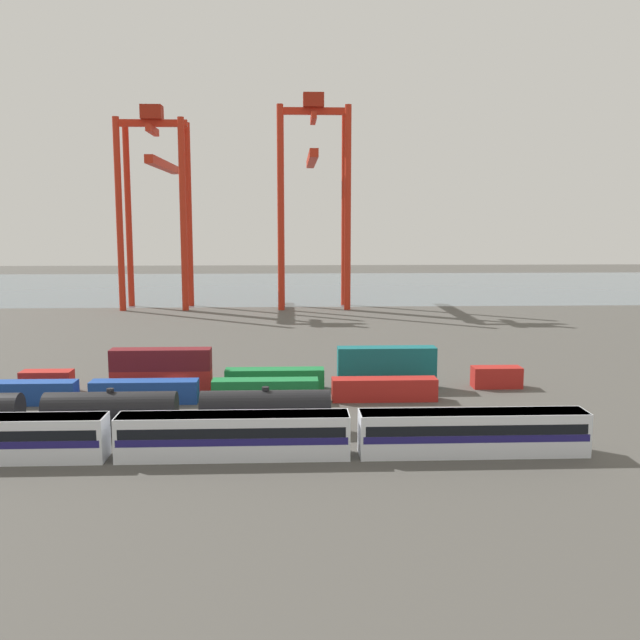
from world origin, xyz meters
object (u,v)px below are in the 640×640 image
object	(u,v)px
gantry_crane_west	(157,187)
freight_tank_row	(33,413)
shipping_container_2	(145,392)
shipping_container_3	(265,390)
gantry_crane_central	(313,181)
shipping_container_12	(497,377)
passenger_train	(234,434)
shipping_container_1	(22,393)

from	to	relation	value
gantry_crane_west	freight_tank_row	bearing A→B (deg)	-86.26
freight_tank_row	gantry_crane_west	size ratio (longest dim) A/B	1.22
freight_tank_row	gantry_crane_west	distance (m)	107.41
shipping_container_2	gantry_crane_west	size ratio (longest dim) A/B	0.26
shipping_container_3	gantry_crane_central	bearing A→B (deg)	84.70
shipping_container_3	shipping_container_12	size ratio (longest dim) A/B	2.00
shipping_container_12	passenger_train	bearing A→B (deg)	-140.79
freight_tank_row	gantry_crane_central	distance (m)	111.24
shipping_container_1	freight_tank_row	bearing A→B (deg)	-65.29
shipping_container_3	gantry_crane_central	world-z (taller)	gantry_crane_central
shipping_container_3	shipping_container_1	bearing A→B (deg)	180.00
gantry_crane_west	gantry_crane_central	bearing A→B (deg)	-0.87
gantry_crane_west	shipping_container_2	bearing A→B (deg)	-80.72
gantry_crane_central	shipping_container_1	bearing A→B (deg)	-111.45
shipping_container_12	gantry_crane_central	bearing A→B (deg)	103.17
passenger_train	gantry_crane_west	xyz separation A→B (m)	(-26.67, 111.20, 26.40)
shipping_container_12	freight_tank_row	bearing A→B (deg)	-160.71
shipping_container_12	gantry_crane_central	world-z (taller)	gantry_crane_central
passenger_train	gantry_crane_west	size ratio (longest dim) A/B	1.33
shipping_container_1	shipping_container_2	distance (m)	13.71
shipping_container_2	gantry_crane_central	bearing A→B (deg)	76.35
passenger_train	gantry_crane_central	size ratio (longest dim) A/B	1.25
shipping_container_3	shipping_container_12	bearing A→B (deg)	11.37
freight_tank_row	shipping_container_2	world-z (taller)	freight_tank_row
shipping_container_12	gantry_crane_central	distance (m)	92.53
shipping_container_1	gantry_crane_central	world-z (taller)	gantry_crane_central
passenger_train	shipping_container_3	world-z (taller)	passenger_train
freight_tank_row	shipping_container_2	distance (m)	14.51
shipping_container_1	shipping_container_3	bearing A→B (deg)	0.00
passenger_train	shipping_container_1	xyz separation A→B (m)	(-25.36, 19.23, -0.84)
shipping_container_2	shipping_container_12	world-z (taller)	same
shipping_container_3	shipping_container_2	bearing A→B (deg)	180.00
freight_tank_row	shipping_container_1	bearing A→B (deg)	114.71
shipping_container_1	gantry_crane_central	bearing A→B (deg)	68.55
shipping_container_3	gantry_crane_west	xyz separation A→B (m)	(-28.74, 91.97, 27.24)
shipping_container_1	gantry_crane_west	bearing A→B (deg)	90.82
shipping_container_3	passenger_train	bearing A→B (deg)	-96.14
passenger_train	shipping_container_3	distance (m)	19.36
gantry_crane_central	freight_tank_row	bearing A→B (deg)	-106.40
passenger_train	shipping_container_1	world-z (taller)	passenger_train
shipping_container_2	gantry_crane_west	world-z (taller)	gantry_crane_west
shipping_container_1	shipping_container_12	distance (m)	56.25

